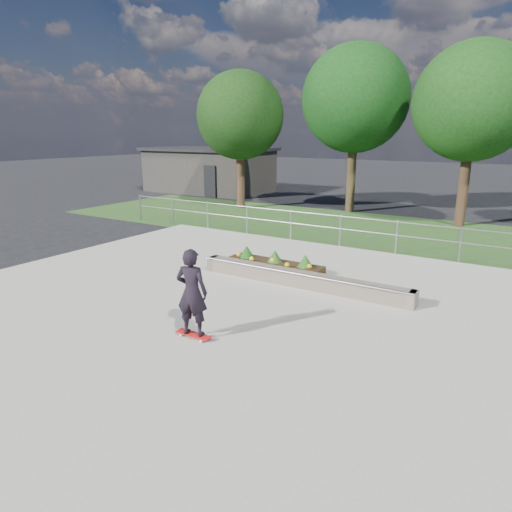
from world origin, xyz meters
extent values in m
plane|color=black|center=(0.00, 0.00, 0.00)|extent=(120.00, 120.00, 0.00)
cube|color=#26481C|center=(0.00, 11.00, 0.01)|extent=(30.00, 8.00, 0.02)
cube|color=#A29C90|center=(0.00, 0.00, 0.03)|extent=(15.00, 15.00, 0.06)
cylinder|color=gray|center=(-10.00, 7.50, 0.60)|extent=(0.06, 0.06, 1.20)
cylinder|color=gray|center=(-8.00, 7.50, 0.60)|extent=(0.06, 0.06, 1.20)
cylinder|color=gray|center=(-6.00, 7.50, 0.60)|extent=(0.06, 0.06, 1.20)
cylinder|color=#94979C|center=(-4.00, 7.50, 0.60)|extent=(0.06, 0.06, 1.20)
cylinder|color=#9B9EA3|center=(-2.00, 7.50, 0.60)|extent=(0.06, 0.06, 1.20)
cylinder|color=#93969B|center=(0.00, 7.50, 0.60)|extent=(0.06, 0.06, 1.20)
cylinder|color=#96989E|center=(2.00, 7.50, 0.60)|extent=(0.06, 0.06, 1.20)
cylinder|color=gray|center=(4.00, 7.50, 0.60)|extent=(0.06, 0.06, 1.20)
cylinder|color=gray|center=(0.00, 7.50, 1.15)|extent=(20.00, 0.04, 0.04)
cylinder|color=gray|center=(0.00, 7.50, 0.70)|extent=(20.00, 0.04, 0.04)
cube|color=#282624|center=(-14.00, 18.00, 1.40)|extent=(8.00, 5.00, 2.80)
cube|color=black|center=(-14.00, 18.00, 2.90)|extent=(8.40, 5.40, 0.20)
cube|color=black|center=(-12.00, 15.45, 1.00)|extent=(0.90, 0.10, 2.00)
cylinder|color=#382116|center=(-8.00, 13.00, 1.46)|extent=(0.44, 0.44, 2.93)
sphere|color=black|center=(-8.00, 13.00, 4.88)|extent=(4.55, 4.55, 4.55)
cylinder|color=#312313|center=(-2.50, 15.00, 1.69)|extent=(0.44, 0.44, 3.38)
sphere|color=black|center=(-2.50, 15.00, 5.62)|extent=(5.25, 5.25, 5.25)
cylinder|color=#311E13|center=(3.00, 14.00, 1.57)|extent=(0.44, 0.44, 3.15)
sphere|color=black|center=(3.00, 14.00, 5.25)|extent=(4.90, 4.90, 4.90)
cube|color=brown|center=(0.82, 2.75, 0.26)|extent=(6.00, 0.40, 0.40)
cylinder|color=gray|center=(0.82, 2.55, 0.46)|extent=(6.00, 0.06, 0.06)
cube|color=brown|center=(-2.08, 2.75, 0.26)|extent=(0.15, 0.42, 0.40)
cube|color=#695B4E|center=(3.72, 2.75, 0.26)|extent=(0.15, 0.42, 0.40)
cube|color=black|center=(-0.53, 3.46, 0.18)|extent=(3.00, 1.20, 0.25)
sphere|color=yellow|center=(-1.73, 3.56, 0.39)|extent=(0.14, 0.14, 0.14)
sphere|color=yellow|center=(-1.13, 3.36, 0.39)|extent=(0.14, 0.14, 0.14)
sphere|color=yellow|center=(-0.53, 3.56, 0.39)|extent=(0.14, 0.14, 0.14)
sphere|color=yellow|center=(0.07, 3.36, 0.39)|extent=(0.14, 0.14, 0.14)
sphere|color=yellow|center=(0.67, 3.56, 0.39)|extent=(0.14, 0.14, 0.14)
cone|color=#164313|center=(-1.53, 3.71, 0.49)|extent=(0.44, 0.44, 0.36)
cone|color=#204914|center=(-0.53, 3.71, 0.49)|extent=(0.44, 0.44, 0.36)
cone|color=#1D4D16|center=(0.47, 3.71, 0.49)|extent=(0.44, 0.44, 0.36)
cylinder|color=silver|center=(0.16, -1.30, 0.09)|extent=(0.05, 0.03, 0.05)
cylinder|color=white|center=(0.16, -1.12, 0.09)|extent=(0.05, 0.03, 0.05)
cylinder|color=silver|center=(0.68, -1.30, 0.09)|extent=(0.05, 0.03, 0.05)
cylinder|color=silver|center=(0.68, -1.12, 0.09)|extent=(0.05, 0.03, 0.05)
cylinder|color=#A1A2A7|center=(0.16, -1.21, 0.11)|extent=(0.02, 0.18, 0.02)
cylinder|color=#A2A3A8|center=(0.68, -1.21, 0.11)|extent=(0.02, 0.18, 0.02)
cube|color=red|center=(0.42, -1.21, 0.13)|extent=(0.80, 0.21, 0.02)
imported|color=black|center=(0.42, -1.21, 1.02)|extent=(0.73, 0.57, 1.76)
camera|label=1|loc=(5.93, -7.64, 4.04)|focal=32.00mm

